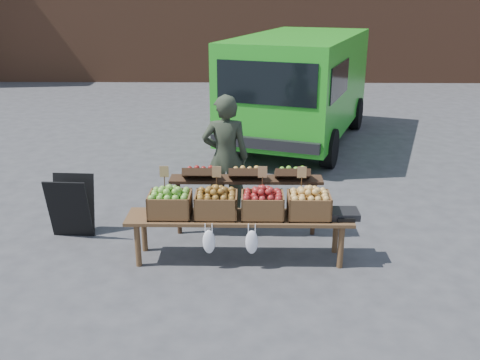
# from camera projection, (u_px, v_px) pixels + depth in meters

# --- Properties ---
(ground) EXTENTS (80.00, 80.00, 0.00)m
(ground) POSITION_uv_depth(u_px,v_px,m) (233.00, 248.00, 6.86)
(ground) COLOR #3F3F41
(delivery_van) EXTENTS (3.85, 5.52, 2.26)m
(delivery_van) POSITION_uv_depth(u_px,v_px,m) (300.00, 90.00, 11.32)
(delivery_van) COLOR green
(delivery_van) RESTS_ON ground
(vendor) EXTENTS (0.67, 0.45, 1.80)m
(vendor) POSITION_uv_depth(u_px,v_px,m) (226.00, 158.00, 7.50)
(vendor) COLOR #2A3223
(vendor) RESTS_ON ground
(chalkboard_sign) EXTENTS (0.57, 0.33, 0.84)m
(chalkboard_sign) POSITION_uv_depth(u_px,v_px,m) (71.00, 206.00, 7.07)
(chalkboard_sign) COLOR black
(chalkboard_sign) RESTS_ON ground
(back_table) EXTENTS (2.10, 0.44, 1.04)m
(back_table) POSITION_uv_depth(u_px,v_px,m) (246.00, 198.00, 7.09)
(back_table) COLOR #301E12
(back_table) RESTS_ON ground
(display_bench) EXTENTS (2.70, 0.56, 0.57)m
(display_bench) POSITION_uv_depth(u_px,v_px,m) (239.00, 238.00, 6.49)
(display_bench) COLOR #533820
(display_bench) RESTS_ON ground
(crate_golden_apples) EXTENTS (0.50, 0.40, 0.28)m
(crate_golden_apples) POSITION_uv_depth(u_px,v_px,m) (170.00, 205.00, 6.36)
(crate_golden_apples) COLOR #689E35
(crate_golden_apples) RESTS_ON display_bench
(crate_russet_pears) EXTENTS (0.50, 0.40, 0.28)m
(crate_russet_pears) POSITION_uv_depth(u_px,v_px,m) (216.00, 205.00, 6.35)
(crate_russet_pears) COLOR #966620
(crate_russet_pears) RESTS_ON display_bench
(crate_red_apples) EXTENTS (0.50, 0.40, 0.28)m
(crate_red_apples) POSITION_uv_depth(u_px,v_px,m) (262.00, 205.00, 6.34)
(crate_red_apples) COLOR maroon
(crate_red_apples) RESTS_ON display_bench
(crate_green_apples) EXTENTS (0.50, 0.40, 0.28)m
(crate_green_apples) POSITION_uv_depth(u_px,v_px,m) (309.00, 206.00, 6.33)
(crate_green_apples) COLOR gold
(crate_green_apples) RESTS_ON display_bench
(weighing_scale) EXTENTS (0.34, 0.30, 0.08)m
(weighing_scale) POSITION_uv_depth(u_px,v_px,m) (344.00, 214.00, 6.36)
(weighing_scale) COLOR black
(weighing_scale) RESTS_ON display_bench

